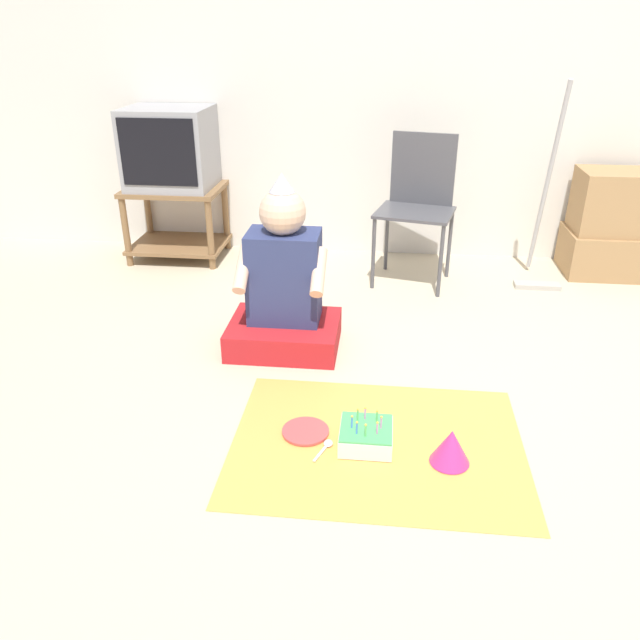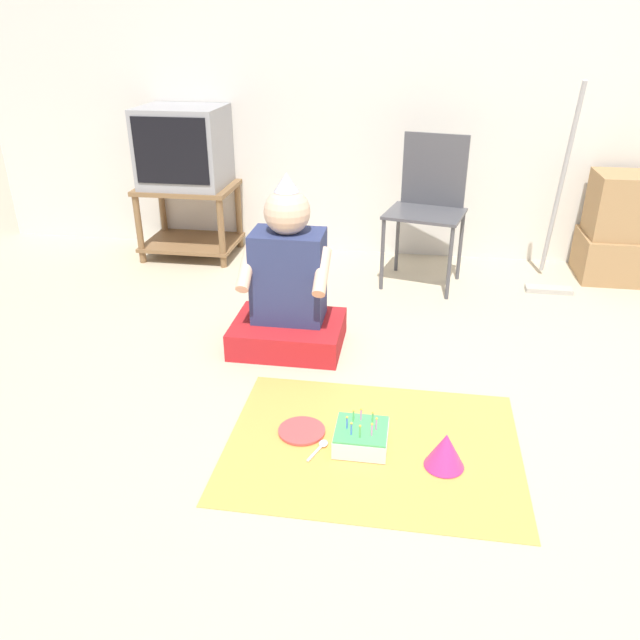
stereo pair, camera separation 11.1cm
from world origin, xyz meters
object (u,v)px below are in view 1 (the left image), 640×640
folding_chair (418,198)px  party_hat_blue (451,446)px  tv (170,148)px  cardboard_box_stack (612,226)px  birthday_cake (366,436)px  dust_mop (543,228)px  person_seated (284,290)px  paper_plate (306,431)px

folding_chair → party_hat_blue: bearing=-87.2°
tv → folding_chair: (1.64, -0.23, -0.23)m
cardboard_box_stack → birthday_cake: (-1.49, -2.05, -0.27)m
dust_mop → person_seated: 1.77m
tv → dust_mop: (2.41, -0.23, -0.40)m
tv → paper_plate: tv is taller
dust_mop → birthday_cake: (-1.00, -1.82, -0.32)m
dust_mop → paper_plate: (-1.25, -1.76, -0.35)m
birthday_cake → paper_plate: (-0.25, 0.05, -0.04)m
folding_chair → cardboard_box_stack: size_ratio=1.34×
dust_mop → person_seated: size_ratio=1.39×
dust_mop → party_hat_blue: (-0.68, -1.89, -0.28)m
birthday_cake → paper_plate: birthday_cake is taller
cardboard_box_stack → party_hat_blue: cardboard_box_stack is taller
tv → cardboard_box_stack: 2.93m
party_hat_blue → dust_mop: bearing=70.2°
dust_mop → birthday_cake: 2.10m
folding_chair → paper_plate: size_ratio=4.70×
folding_chair → tv: bearing=172.0°
tv → dust_mop: dust_mop is taller
cardboard_box_stack → paper_plate: bearing=-131.0°
person_seated → paper_plate: size_ratio=4.59×
dust_mop → birthday_cake: size_ratio=5.96×
tv → birthday_cake: size_ratio=2.64×
person_seated → folding_chair: bearing=56.0°
tv → party_hat_blue: (1.73, -2.12, -0.68)m
cardboard_box_stack → birthday_cake: size_ratio=3.26×
birthday_cake → party_hat_blue: 0.33m
dust_mop → person_seated: (-1.45, -1.01, -0.05)m
cardboard_box_stack → person_seated: (-1.95, -1.24, -0.01)m
folding_chair → paper_plate: (-0.48, -1.77, -0.52)m
tv → cardboard_box_stack: size_ratio=0.81×
tv → folding_chair: 1.67m
dust_mop → folding_chair: bearing=179.7°
cardboard_box_stack → birthday_cake: cardboard_box_stack is taller
paper_plate → person_seated: bearing=105.1°
cardboard_box_stack → tv: bearing=-179.9°
person_seated → party_hat_blue: person_seated is taller
cardboard_box_stack → dust_mop: size_ratio=0.55×
person_seated → dust_mop: bearing=34.7°
tv → cardboard_box_stack: bearing=0.1°
folding_chair → party_hat_blue: (0.09, -1.89, -0.45)m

